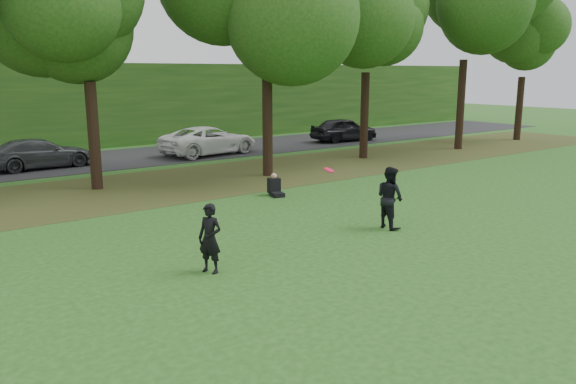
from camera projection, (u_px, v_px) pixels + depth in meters
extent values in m
plane|color=#214A17|center=(431.00, 272.00, 12.79)|extent=(120.00, 120.00, 0.00)
cube|color=#453618|center=(178.00, 183.00, 22.98)|extent=(60.00, 7.00, 0.01)
cube|color=black|center=(110.00, 159.00, 29.25)|extent=(70.00, 7.00, 0.02)
cube|color=#1A4714|center=(72.00, 106.00, 33.43)|extent=(70.00, 3.00, 5.00)
imported|color=black|center=(210.00, 239.00, 12.64)|extent=(0.61, 0.69, 1.60)
imported|color=black|center=(390.00, 198.00, 16.28)|extent=(0.75, 0.93, 1.81)
imported|color=#393C40|center=(40.00, 153.00, 26.42)|extent=(4.90, 2.24, 1.39)
imported|color=white|center=(209.00, 140.00, 30.87)|extent=(5.80, 3.25, 1.53)
imported|color=black|center=(344.00, 129.00, 36.76)|extent=(4.68, 2.29, 1.54)
cylinder|color=#E41345|center=(329.00, 170.00, 14.55)|extent=(0.32, 0.30, 0.16)
cube|color=black|center=(277.00, 194.00, 20.56)|extent=(0.51, 0.63, 0.16)
cube|color=black|center=(274.00, 185.00, 20.75)|extent=(0.48, 0.42, 0.56)
sphere|color=tan|center=(274.00, 176.00, 20.67)|extent=(0.22, 0.22, 0.22)
cylinder|color=black|center=(94.00, 136.00, 21.50)|extent=(0.44, 0.44, 4.12)
sphere|color=#1A4714|center=(84.00, 5.00, 20.49)|extent=(5.80, 5.80, 5.80)
cylinder|color=black|center=(267.00, 123.00, 24.28)|extent=(0.44, 0.44, 4.62)
cylinder|color=black|center=(364.00, 116.00, 29.33)|extent=(0.44, 0.44, 4.45)
sphere|color=#1A4714|center=(367.00, 12.00, 28.24)|extent=(6.20, 6.20, 6.20)
cylinder|color=black|center=(461.00, 105.00, 32.72)|extent=(0.44, 0.44, 5.17)
cylinder|color=black|center=(519.00, 109.00, 37.31)|extent=(0.44, 0.44, 4.16)
sphere|color=#1A4714|center=(526.00, 33.00, 36.30)|extent=(5.60, 5.60, 5.60)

